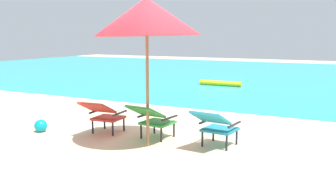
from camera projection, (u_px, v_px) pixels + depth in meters
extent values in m
plane|color=beige|center=(227.00, 103.00, 10.32)|extent=(40.00, 40.00, 0.00)
cube|color=#28B2B7|center=(280.00, 76.00, 17.21)|extent=(40.00, 18.00, 0.01)
cylinder|color=yellow|center=(220.00, 83.00, 13.88)|extent=(1.60, 0.18, 0.18)
cube|color=red|center=(108.00, 118.00, 7.17)|extent=(0.56, 0.54, 0.04)
cube|color=red|center=(97.00, 108.00, 6.79)|extent=(0.56, 0.55, 0.27)
cylinder|color=black|center=(105.00, 122.00, 7.47)|extent=(0.04, 0.04, 0.26)
cylinder|color=black|center=(124.00, 124.00, 7.30)|extent=(0.04, 0.04, 0.26)
cylinder|color=black|center=(93.00, 127.00, 7.09)|extent=(0.04, 0.04, 0.26)
cylinder|color=black|center=(113.00, 129.00, 6.92)|extent=(0.04, 0.04, 0.26)
cube|color=black|center=(97.00, 111.00, 7.25)|extent=(0.07, 0.50, 0.03)
cube|color=black|center=(120.00, 113.00, 7.05)|extent=(0.07, 0.50, 0.03)
cube|color=#338E3D|center=(158.00, 123.00, 6.79)|extent=(0.57, 0.55, 0.04)
cube|color=#338E3D|center=(146.00, 112.00, 6.44)|extent=(0.57, 0.57, 0.27)
cylinder|color=black|center=(154.00, 127.00, 7.10)|extent=(0.04, 0.04, 0.26)
cylinder|color=black|center=(174.00, 130.00, 6.87)|extent=(0.04, 0.04, 0.26)
cylinder|color=black|center=(141.00, 131.00, 6.76)|extent=(0.04, 0.04, 0.26)
cylinder|color=black|center=(161.00, 135.00, 6.52)|extent=(0.04, 0.04, 0.26)
cube|color=black|center=(146.00, 115.00, 6.91)|extent=(0.08, 0.50, 0.03)
cube|color=black|center=(170.00, 118.00, 6.63)|extent=(0.08, 0.50, 0.03)
cube|color=teal|center=(220.00, 129.00, 6.30)|extent=(0.57, 0.55, 0.04)
cube|color=teal|center=(210.00, 118.00, 5.95)|extent=(0.57, 0.56, 0.27)
cylinder|color=black|center=(213.00, 134.00, 6.61)|extent=(0.04, 0.04, 0.26)
cylinder|color=black|center=(237.00, 137.00, 6.38)|extent=(0.04, 0.04, 0.26)
cylinder|color=black|center=(202.00, 139.00, 6.26)|extent=(0.04, 0.04, 0.26)
cylinder|color=black|center=(227.00, 143.00, 6.03)|extent=(0.04, 0.04, 0.26)
cube|color=black|center=(206.00, 121.00, 6.42)|extent=(0.08, 0.50, 0.03)
cube|color=black|center=(234.00, 125.00, 6.14)|extent=(0.08, 0.50, 0.03)
cylinder|color=olive|center=(147.00, 91.00, 6.16)|extent=(0.05, 0.05, 1.88)
cone|color=red|center=(147.00, 16.00, 5.97)|extent=(1.76, 1.75, 0.65)
sphere|color=#0A93AD|center=(41.00, 126.00, 7.22)|extent=(0.25, 0.25, 0.25)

